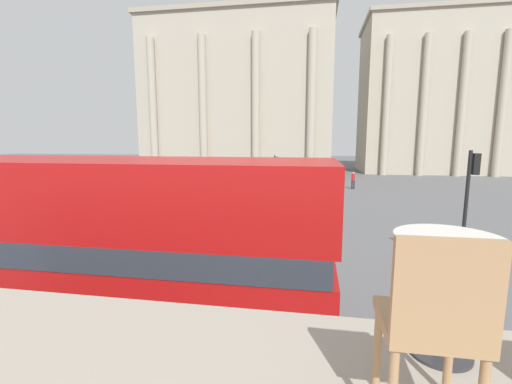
# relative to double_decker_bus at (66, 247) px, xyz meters

# --- Properties ---
(double_decker_bus) EXTENTS (10.73, 2.71, 4.11)m
(double_decker_bus) POSITION_rel_double_decker_bus_xyz_m (0.00, 0.00, 0.00)
(double_decker_bus) COLOR black
(double_decker_bus) RESTS_ON ground_plane
(cafe_dining_table) EXTENTS (0.60, 0.60, 0.73)m
(cafe_dining_table) POSITION_rel_double_decker_bus_xyz_m (5.73, -3.91, 1.42)
(cafe_dining_table) COLOR #2D2D30
(cafe_dining_table) RESTS_ON cafe_floor_slab
(cafe_chair_0) EXTENTS (0.40, 0.40, 0.91)m
(cafe_chair_0) POSITION_rel_double_decker_bus_xyz_m (5.47, -4.51, 1.40)
(cafe_chair_0) COLOR #A87F56
(cafe_chair_0) RESTS_ON cafe_floor_slab
(plaza_building_left) EXTENTS (23.40, 15.83, 19.35)m
(plaza_building_left) POSITION_rel_double_decker_bus_xyz_m (-4.63, 39.93, 7.38)
(plaza_building_left) COLOR #B2A893
(plaza_building_left) RESTS_ON ground_plane
(plaza_building_right) EXTENTS (22.69, 12.45, 20.85)m
(plaza_building_right) POSITION_rel_double_decker_bus_xyz_m (22.63, 46.54, 8.12)
(plaza_building_right) COLOR #B2A893
(plaza_building_right) RESTS_ON ground_plane
(traffic_light_near) EXTENTS (0.42, 0.24, 4.14)m
(traffic_light_near) POSITION_rel_double_decker_bus_xyz_m (10.06, 6.29, 0.39)
(traffic_light_near) COLOR black
(traffic_light_near) RESTS_ON ground_plane
(traffic_light_mid) EXTENTS (0.42, 0.24, 3.27)m
(traffic_light_mid) POSITION_rel_double_decker_bus_xyz_m (1.86, 12.80, -0.14)
(traffic_light_mid) COLOR black
(traffic_light_mid) RESTS_ON ground_plane
(traffic_light_far) EXTENTS (0.42, 0.24, 3.29)m
(traffic_light_far) POSITION_rel_double_decker_bus_xyz_m (1.97, 20.69, -0.13)
(traffic_light_far) COLOR black
(traffic_light_far) RESTS_ON ground_plane
(pedestrian_red) EXTENTS (0.32, 0.32, 1.59)m
(pedestrian_red) POSITION_rel_double_decker_bus_xyz_m (8.53, 26.47, -1.39)
(pedestrian_red) COLOR #282B33
(pedestrian_red) RESTS_ON ground_plane
(pedestrian_olive) EXTENTS (0.32, 0.32, 1.70)m
(pedestrian_olive) POSITION_rel_double_decker_bus_xyz_m (-4.44, 16.48, -1.32)
(pedestrian_olive) COLOR #282B33
(pedestrian_olive) RESTS_ON ground_plane
(pedestrian_grey) EXTENTS (0.32, 0.32, 1.72)m
(pedestrian_grey) POSITION_rel_double_decker_bus_xyz_m (-1.57, 20.37, -1.31)
(pedestrian_grey) COLOR #282B33
(pedestrian_grey) RESTS_ON ground_plane
(pedestrian_yellow) EXTENTS (0.32, 0.32, 1.62)m
(pedestrian_yellow) POSITION_rel_double_decker_bus_xyz_m (5.96, 29.62, -1.38)
(pedestrian_yellow) COLOR #282B33
(pedestrian_yellow) RESTS_ON ground_plane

